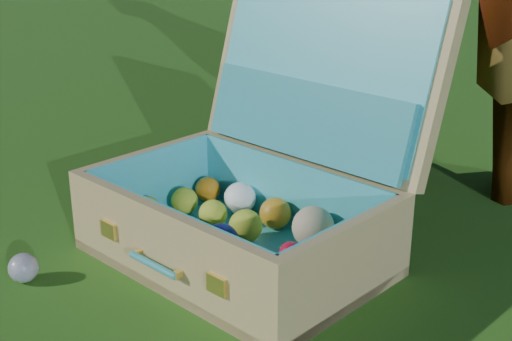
# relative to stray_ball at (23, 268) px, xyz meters

# --- Properties ---
(ground) EXTENTS (60.00, 60.00, 0.00)m
(ground) POSITION_rel_stray_ball_xyz_m (0.41, 0.13, -0.03)
(ground) COLOR #215114
(ground) RESTS_ON ground
(stray_ball) EXTENTS (0.07, 0.07, 0.07)m
(stray_ball) POSITION_rel_stray_ball_xyz_m (0.00, 0.00, 0.00)
(stray_ball) COLOR #3E62A2
(stray_ball) RESTS_ON ground
(suitcase) EXTENTS (0.75, 0.71, 0.61)m
(suitcase) POSITION_rel_stray_ball_xyz_m (0.36, 0.42, 0.14)
(suitcase) COLOR tan
(suitcase) RESTS_ON ground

